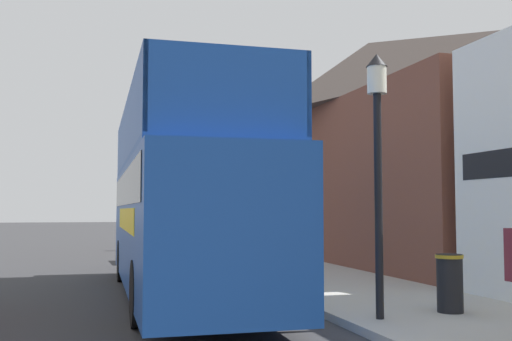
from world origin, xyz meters
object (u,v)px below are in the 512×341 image
(lamp_post_second, at_px, (233,171))
(litter_bin, at_px, (450,281))
(tour_bus, at_px, (180,211))
(lamp_post_third, at_px, (181,184))
(parked_car_ahead_of_bus, at_px, (166,242))
(lamp_post_nearest, at_px, (378,133))

(lamp_post_second, bearing_deg, litter_bin, -81.36)
(tour_bus, relative_size, lamp_post_second, 2.53)
(lamp_post_third, distance_m, litter_bin, 19.69)
(parked_car_ahead_of_bus, bearing_deg, lamp_post_nearest, -85.16)
(lamp_post_second, bearing_deg, lamp_post_third, 90.99)
(tour_bus, height_order, lamp_post_second, lamp_post_second)
(lamp_post_nearest, distance_m, lamp_post_second, 9.85)
(parked_car_ahead_of_bus, bearing_deg, lamp_post_third, 74.29)
(tour_bus, xyz_separation_m, lamp_post_second, (2.57, 5.50, 1.27))
(lamp_post_nearest, height_order, litter_bin, lamp_post_nearest)
(tour_bus, bearing_deg, lamp_post_second, 66.14)
(litter_bin, bearing_deg, lamp_post_second, 98.64)
(tour_bus, height_order, lamp_post_third, lamp_post_third)
(lamp_post_second, relative_size, litter_bin, 4.33)
(lamp_post_second, distance_m, lamp_post_third, 9.85)
(tour_bus, relative_size, lamp_post_third, 2.53)
(tour_bus, height_order, litter_bin, tour_bus)
(lamp_post_nearest, bearing_deg, parked_car_ahead_of_bus, 97.24)
(tour_bus, xyz_separation_m, litter_bin, (4.03, -4.12, -1.20))
(tour_bus, bearing_deg, lamp_post_third, 82.27)
(tour_bus, distance_m, parked_car_ahead_of_bus, 9.09)
(tour_bus, relative_size, parked_car_ahead_of_bus, 2.50)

